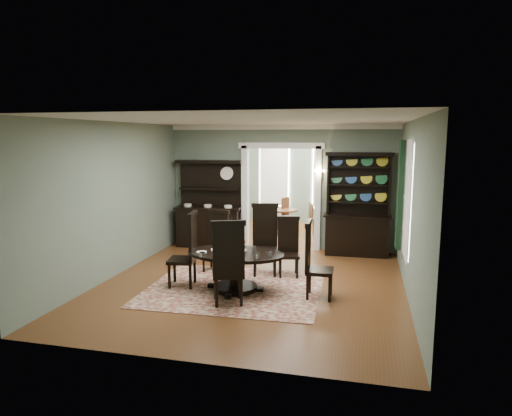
# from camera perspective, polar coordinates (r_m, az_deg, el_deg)

# --- Properties ---
(room) EXTENTS (5.51, 6.01, 3.01)m
(room) POSITION_cam_1_polar(r_m,az_deg,el_deg) (8.23, -0.55, 0.97)
(room) COLOR brown
(room) RESTS_ON ground
(parlor) EXTENTS (3.51, 3.50, 3.01)m
(parlor) POSITION_cam_1_polar(r_m,az_deg,el_deg) (13.59, 5.10, 3.82)
(parlor) COLOR brown
(parlor) RESTS_ON ground
(doorway_trim) EXTENTS (2.08, 0.25, 2.57)m
(doorway_trim) POSITION_cam_1_polar(r_m,az_deg,el_deg) (11.09, 3.17, 3.23)
(doorway_trim) COLOR white
(doorway_trim) RESTS_ON floor
(right_window) EXTENTS (0.15, 1.47, 2.12)m
(right_window) POSITION_cam_1_polar(r_m,az_deg,el_deg) (8.89, 18.00, 1.28)
(right_window) COLOR white
(right_window) RESTS_ON wall_right
(wall_sconce) EXTENTS (0.27, 0.21, 0.21)m
(wall_sconce) POSITION_cam_1_polar(r_m,az_deg,el_deg) (10.79, 8.02, 4.45)
(wall_sconce) COLOR gold
(wall_sconce) RESTS_ON back_wall_right
(rug) EXTENTS (3.15, 2.69, 0.01)m
(rug) POSITION_cam_1_polar(r_m,az_deg,el_deg) (8.34, -2.75, -10.04)
(rug) COLOR maroon
(rug) RESTS_ON floor
(dining_table) EXTENTS (1.81, 1.71, 0.69)m
(dining_table) POSITION_cam_1_polar(r_m,az_deg,el_deg) (8.14, -2.60, -6.99)
(dining_table) COLOR black
(dining_table) RESTS_ON rug
(centerpiece) EXTENTS (1.39, 0.89, 0.23)m
(centerpiece) POSITION_cam_1_polar(r_m,az_deg,el_deg) (8.04, -2.13, -5.16)
(centerpiece) COLOR silver
(centerpiece) RESTS_ON dining_table
(chair_far_left) EXTENTS (0.51, 0.49, 1.24)m
(chair_far_left) POSITION_cam_1_polar(r_m,az_deg,el_deg) (9.35, -4.90, -3.86)
(chair_far_left) COLOR black
(chair_far_left) RESTS_ON rug
(chair_far_mid) EXTENTS (0.61, 0.59, 1.41)m
(chair_far_mid) POSITION_cam_1_polar(r_m,az_deg,el_deg) (9.10, 1.12, -3.62)
(chair_far_mid) COLOR black
(chair_far_mid) RESTS_ON rug
(chair_far_right) EXTENTS (0.51, 0.49, 1.17)m
(chair_far_right) POSITION_cam_1_polar(r_m,az_deg,el_deg) (9.02, 4.07, -4.57)
(chair_far_right) COLOR black
(chair_far_right) RESTS_ON rug
(chair_end_left) EXTENTS (0.56, 0.58, 1.38)m
(chair_end_left) POSITION_cam_1_polar(r_m,az_deg,el_deg) (8.37, -8.50, -4.93)
(chair_end_left) COLOR black
(chair_end_left) RESTS_ON rug
(chair_end_right) EXTENTS (0.47, 0.51, 1.32)m
(chair_end_right) POSITION_cam_1_polar(r_m,az_deg,el_deg) (7.80, 7.17, -6.17)
(chair_end_right) COLOR black
(chair_end_right) RESTS_ON rug
(chair_near) EXTENTS (0.67, 0.65, 1.42)m
(chair_near) POSITION_cam_1_polar(r_m,az_deg,el_deg) (7.34, -3.48, -6.63)
(chair_near) COLOR black
(chair_near) RESTS_ON rug
(sideboard) EXTENTS (1.68, 0.73, 2.14)m
(sideboard) POSITION_cam_1_polar(r_m,az_deg,el_deg) (11.43, -5.89, -1.04)
(sideboard) COLOR black
(sideboard) RESTS_ON floor
(welsh_dresser) EXTENTS (1.52, 0.58, 2.36)m
(welsh_dresser) POSITION_cam_1_polar(r_m,az_deg,el_deg) (10.76, 12.55, -1.23)
(welsh_dresser) COLOR black
(welsh_dresser) RESTS_ON floor
(parlor_table) EXTENTS (0.76, 0.76, 0.71)m
(parlor_table) POSITION_cam_1_polar(r_m,az_deg,el_deg) (12.78, 3.50, -1.26)
(parlor_table) COLOR brown
(parlor_table) RESTS_ON parlor_floor
(parlor_chair_left) EXTENTS (0.48, 0.47, 1.02)m
(parlor_chair_left) POSITION_cam_1_polar(r_m,az_deg,el_deg) (13.03, 3.22, -0.68)
(parlor_chair_left) COLOR brown
(parlor_chair_left) RESTS_ON parlor_floor
(parlor_chair_right) EXTENTS (0.41, 0.41, 0.86)m
(parlor_chair_right) POSITION_cam_1_polar(r_m,az_deg,el_deg) (12.96, 7.27, -1.17)
(parlor_chair_right) COLOR brown
(parlor_chair_right) RESTS_ON parlor_floor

